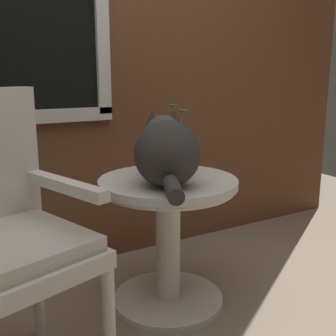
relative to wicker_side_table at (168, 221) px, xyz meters
The scene contains 4 objects.
back_wall 1.12m from the wicker_side_table, 107.81° to the left, with size 4.00×0.07×2.60m.
wicker_side_table is the anchor object (origin of this frame).
cat 0.36m from the wicker_side_table, 124.49° to the right, with size 0.38×0.61×0.30m.
pewter_vase_with_ivy 0.34m from the wicker_side_table, 41.06° to the left, with size 0.15×0.15×0.32m.
Camera 1 is at (-0.73, -1.32, 1.07)m, focal length 44.74 mm.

